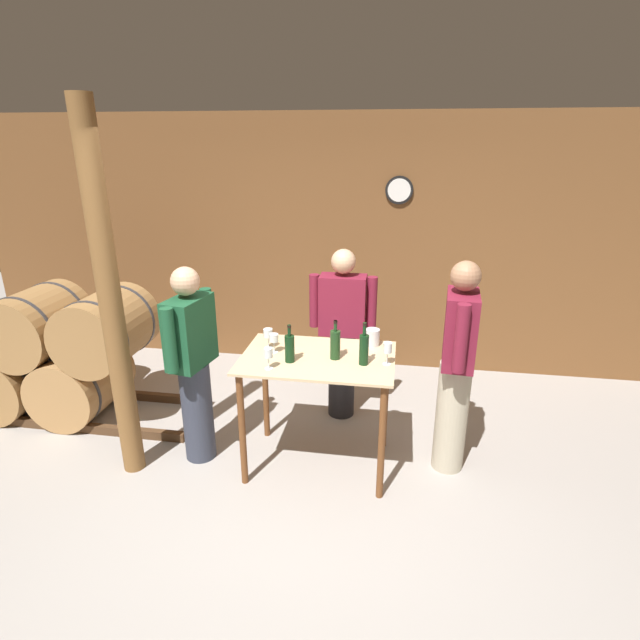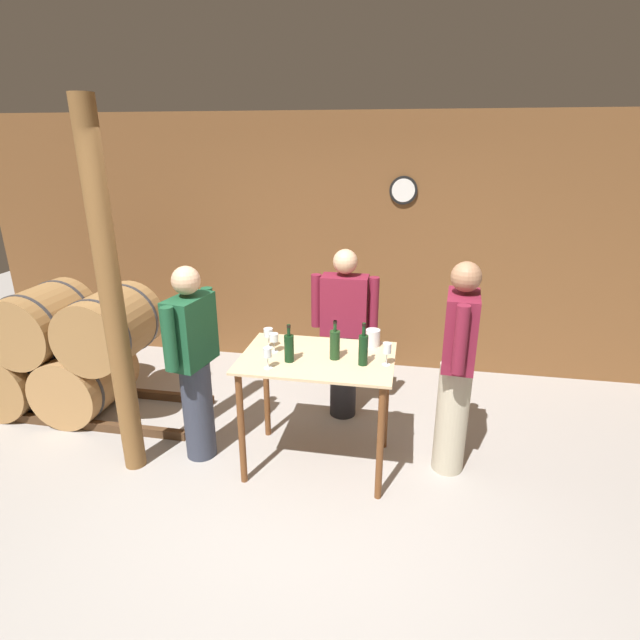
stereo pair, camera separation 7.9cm
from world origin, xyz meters
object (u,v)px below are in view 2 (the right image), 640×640
at_px(wooden_post, 112,302).
at_px(person_visitor_bearded, 457,367).
at_px(wine_bottle_left, 335,344).
at_px(wine_glass_near_center, 274,338).
at_px(wine_glass_near_right, 267,353).
at_px(wine_bottle_center, 363,349).
at_px(person_host, 194,361).
at_px(wine_bottle_far_left, 289,347).
at_px(wine_glass_far_side, 387,349).
at_px(wine_glass_near_left, 268,333).
at_px(person_visitor_with_scarf, 344,332).
at_px(ice_bucket, 373,338).

distance_m(wooden_post, person_visitor_bearded, 2.50).
height_order(wooden_post, wine_bottle_left, wooden_post).
xyz_separation_m(wine_bottle_left, wine_glass_near_center, (-0.46, 0.04, -0.00)).
bearing_deg(wine_glass_near_right, wine_bottle_left, 29.45).
xyz_separation_m(wine_bottle_center, person_visitor_bearded, (0.67, 0.20, -0.17)).
distance_m(wine_bottle_left, person_host, 1.11).
bearing_deg(person_visitor_bearded, wine_bottle_far_left, -168.44).
bearing_deg(wine_glass_near_right, wine_bottle_center, 15.62).
bearing_deg(wine_bottle_left, wooden_post, -170.10).
height_order(wooden_post, wine_glass_far_side, wooden_post).
xyz_separation_m(wooden_post, wine_glass_near_center, (1.08, 0.31, -0.31)).
height_order(wine_bottle_center, wine_glass_near_left, wine_bottle_center).
relative_size(wooden_post, person_visitor_with_scarf, 1.73).
distance_m(wine_bottle_center, wine_glass_far_side, 0.17).
bearing_deg(person_host, person_visitor_with_scarf, 39.10).
bearing_deg(person_host, wine_bottle_center, -1.01).
relative_size(wine_bottle_center, wine_glass_near_left, 2.04).
xyz_separation_m(wine_bottle_far_left, person_visitor_bearded, (1.19, 0.24, -0.16)).
height_order(wooden_post, person_visitor_bearded, wooden_post).
bearing_deg(wine_bottle_center, wine_glass_near_center, 171.40).
distance_m(wine_glass_near_center, wine_glass_near_right, 0.28).
distance_m(wine_glass_far_side, person_visitor_bearded, 0.56).
xyz_separation_m(wooden_post, person_visitor_with_scarf, (1.50, 1.08, -0.53)).
bearing_deg(wine_glass_far_side, wine_bottle_left, 174.13).
bearing_deg(wine_bottle_left, person_visitor_with_scarf, 92.96).
distance_m(wine_bottle_far_left, ice_bucket, 0.69).
height_order(wine_glass_near_center, ice_bucket, wine_glass_near_center).
height_order(wine_bottle_far_left, wine_glass_near_center, wine_bottle_far_left).
bearing_deg(wine_glass_near_center, wine_glass_near_right, -83.40).
distance_m(ice_bucket, person_visitor_with_scarf, 0.62).
distance_m(wine_bottle_far_left, person_visitor_with_scarf, 0.97).
distance_m(wine_glass_near_center, person_host, 0.66).
xyz_separation_m(wine_glass_near_center, wine_glass_far_side, (0.84, -0.08, 0.01)).
height_order(ice_bucket, person_visitor_bearded, person_visitor_bearded).
distance_m(wine_glass_far_side, person_visitor_with_scarf, 0.97).
bearing_deg(wine_glass_far_side, person_visitor_with_scarf, 116.28).
xyz_separation_m(wine_glass_near_right, person_host, (-0.65, 0.20, -0.21)).
bearing_deg(wine_bottle_center, wine_glass_near_right, -164.38).
height_order(wooden_post, person_host, wooden_post).
bearing_deg(person_host, wine_bottle_far_left, -4.66).
xyz_separation_m(wine_glass_near_left, ice_bucket, (0.78, 0.18, -0.05)).
relative_size(wooden_post, person_host, 1.71).
bearing_deg(person_visitor_with_scarf, person_visitor_bearded, -35.90).
relative_size(wine_glass_near_center, ice_bucket, 1.11).
bearing_deg(person_visitor_bearded, wine_glass_near_right, -163.69).
bearing_deg(wooden_post, wine_bottle_center, 6.67).
height_order(wine_bottle_center, wine_glass_near_center, wine_bottle_center).
relative_size(wine_bottle_far_left, wine_glass_near_left, 1.83).
height_order(wine_bottle_far_left, wine_bottle_center, wine_bottle_center).
height_order(wine_bottle_far_left, wine_bottle_left, wine_bottle_left).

